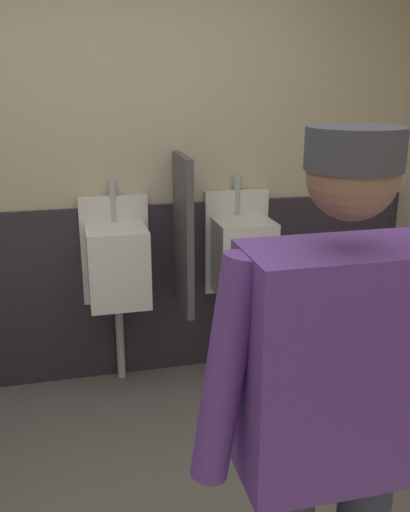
{
  "coord_description": "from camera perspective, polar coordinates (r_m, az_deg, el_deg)",
  "views": [
    {
      "loc": [
        -0.23,
        -1.59,
        1.8
      ],
      "look_at": [
        0.18,
        0.11,
        1.25
      ],
      "focal_mm": 39.52,
      "sensor_mm": 36.0,
      "label": 1
    }
  ],
  "objects": [
    {
      "name": "wall_back",
      "position": [
        3.36,
        -9.81,
        10.52
      ],
      "size": [
        4.35,
        0.12,
        2.81
      ],
      "primitive_type": "cube",
      "color": "beige",
      "rests_on": "ground_plane"
    },
    {
      "name": "wainscot_band_back",
      "position": [
        3.5,
        -8.99,
        -3.76
      ],
      "size": [
        3.75,
        0.03,
        1.08
      ],
      "primitive_type": "cube",
      "color": "#2D2833",
      "rests_on": "ground_plane"
    },
    {
      "name": "urinal_left",
      "position": [
        3.29,
        -8.85,
        -0.82
      ],
      "size": [
        0.4,
        0.34,
        1.24
      ],
      "color": "white",
      "rests_on": "ground_plane"
    },
    {
      "name": "urinal_middle",
      "position": [
        3.42,
        3.74,
        0.11
      ],
      "size": [
        0.4,
        0.34,
        1.24
      ],
      "color": "white",
      "rests_on": "ground_plane"
    },
    {
      "name": "privacy_divider_panel",
      "position": [
        3.22,
        -2.22,
        2.21
      ],
      "size": [
        0.04,
        0.4,
        0.9
      ],
      "primitive_type": "cube",
      "color": "#4C4C51"
    },
    {
      "name": "person",
      "position": [
        1.47,
        13.02,
        -15.77
      ],
      "size": [
        0.69,
        0.6,
        1.71
      ],
      "color": "#2D3342",
      "rests_on": "ground_plane"
    }
  ]
}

